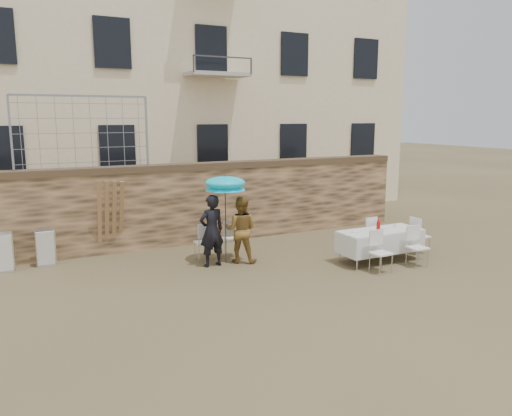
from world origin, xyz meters
name	(u,v)px	position (x,y,z in m)	size (l,w,h in m)	color
ground	(288,298)	(0.00, 0.00, 0.00)	(80.00, 80.00, 0.00)	brown
stone_wall	(199,204)	(0.00, 5.00, 1.10)	(13.00, 0.50, 2.20)	brown
apartment_building	(133,10)	(0.00, 12.00, 7.50)	(20.00, 8.00, 15.00)	beige
chain_link_fence	(83,133)	(-3.00, 5.00, 3.10)	(3.20, 0.06, 1.80)	gray
man_suit	(212,231)	(-0.54, 2.65, 0.86)	(0.63, 0.41, 1.72)	black
woman_dress	(241,230)	(0.21, 2.65, 0.81)	(0.79, 0.61, 1.62)	#B88438
umbrella	(225,186)	(-0.14, 2.75, 1.89)	(1.01, 1.01, 2.01)	#3F3F44
couple_chair_left	(204,241)	(-0.54, 3.20, 0.48)	(0.48, 0.48, 0.96)	white
couple_chair_right	(230,238)	(0.16, 3.20, 0.48)	(0.48, 0.48, 0.96)	white
banquet_table	(380,232)	(3.31, 1.22, 0.73)	(2.10, 0.85, 0.78)	silver
soda_bottle	(378,227)	(3.11, 1.07, 0.91)	(0.09, 0.09, 0.26)	red
table_chair_front_left	(381,252)	(2.71, 0.47, 0.48)	(0.48, 0.48, 0.96)	white
table_chair_front_right	(418,247)	(3.81, 0.47, 0.48)	(0.48, 0.48, 0.96)	white
table_chair_back	(366,234)	(3.51, 2.02, 0.48)	(0.48, 0.48, 0.96)	white
table_chair_side	(420,235)	(4.71, 1.32, 0.48)	(0.48, 0.48, 0.96)	white
chair_stack_left	(3,250)	(-4.97, 4.54, 0.46)	(0.46, 0.47, 0.92)	white
chair_stack_right	(45,246)	(-4.07, 4.54, 0.46)	(0.46, 0.40, 0.92)	white
wood_planks	(112,217)	(-2.47, 4.61, 1.00)	(0.70, 0.20, 2.00)	#A37749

